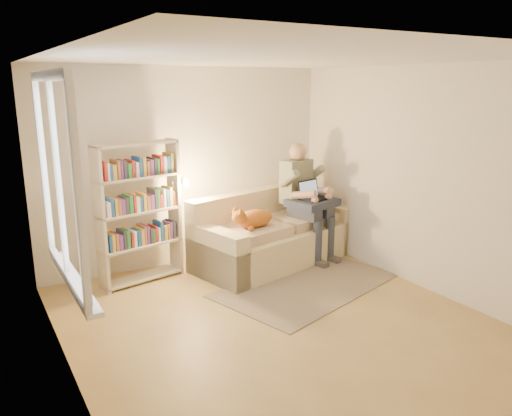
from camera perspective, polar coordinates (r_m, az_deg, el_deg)
floor at (r=5.22m, az=2.80°, el=-13.12°), size 4.50×4.50×0.00m
ceiling at (r=4.65m, az=3.19°, el=16.71°), size 4.00×4.50×0.02m
wall_left at (r=4.05m, az=-21.30°, el=-2.45°), size 0.02×4.50×2.60m
wall_right at (r=6.09m, az=18.84°, el=3.06°), size 0.02×4.50×2.60m
wall_back at (r=6.72m, az=-7.77°, el=4.65°), size 4.00×0.02×2.60m
wall_front at (r=3.24m, az=25.88°, el=-6.98°), size 4.00×0.02×2.60m
window at (r=4.23m, az=-21.16°, el=-0.70°), size 0.12×1.52×1.69m
sofa at (r=6.83m, az=1.86°, el=-3.32°), size 2.40×1.45×0.95m
person at (r=6.89m, az=5.53°, el=1.57°), size 0.56×0.77×1.60m
cat at (r=6.26m, az=-0.73°, el=-1.28°), size 0.75×0.38×0.28m
blanket at (r=6.84m, az=6.71°, el=0.68°), size 0.71×0.63×0.10m
laptop at (r=6.82m, az=6.66°, el=1.60°), size 0.43×0.36×0.34m
bookshelf at (r=6.14m, az=-13.23°, el=0.23°), size 1.18×0.44×1.73m
rug at (r=6.17m, az=5.89°, el=-8.70°), size 2.47×1.84×0.01m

